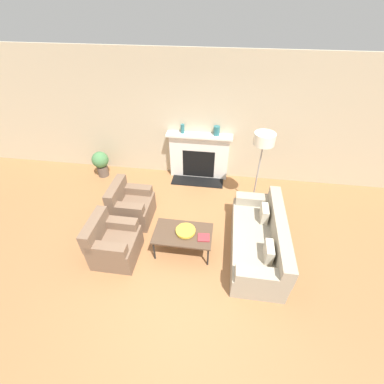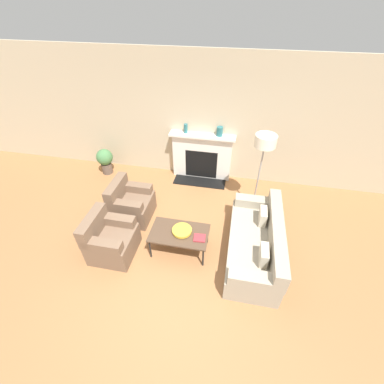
{
  "view_description": "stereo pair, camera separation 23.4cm",
  "coord_description": "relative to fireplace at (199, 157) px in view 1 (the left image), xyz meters",
  "views": [
    {
      "loc": [
        0.67,
        -2.61,
        3.83
      ],
      "look_at": [
        0.1,
        1.51,
        0.45
      ],
      "focal_mm": 24.0,
      "sensor_mm": 36.0,
      "label": 1
    },
    {
      "loc": [
        0.9,
        -2.58,
        3.83
      ],
      "look_at": [
        0.1,
        1.51,
        0.45
      ],
      "focal_mm": 24.0,
      "sensor_mm": 36.0,
      "label": 2
    }
  ],
  "objects": [
    {
      "name": "fireplace",
      "position": [
        0.0,
        0.0,
        0.0
      ],
      "size": [
        1.53,
        0.59,
        1.16
      ],
      "color": "silver",
      "rests_on": "ground_plane"
    },
    {
      "name": "bowl",
      "position": [
        0.04,
        -2.37,
        -0.07
      ],
      "size": [
        0.34,
        0.34,
        0.06
      ],
      "color": "gold",
      "rests_on": "coffee_table"
    },
    {
      "name": "wall_back",
      "position": [
        -0.1,
        0.14,
        0.89
      ],
      "size": [
        18.0,
        0.06,
        2.9
      ],
      "color": "#BCAD8E",
      "rests_on": "ground_plane"
    },
    {
      "name": "floor_lamp",
      "position": [
        1.31,
        -0.91,
        0.86
      ],
      "size": [
        0.4,
        0.4,
        1.72
      ],
      "color": "gray",
      "rests_on": "ground_plane"
    },
    {
      "name": "mantel_vase_center_left",
      "position": [
        0.39,
        0.01,
        0.7
      ],
      "size": [
        0.14,
        0.14,
        0.21
      ],
      "color": "#28666B",
      "rests_on": "fireplace"
    },
    {
      "name": "armchair_near",
      "position": [
        -1.19,
        -2.68,
        -0.24
      ],
      "size": [
        0.75,
        0.76,
        0.84
      ],
      "rotation": [
        0.0,
        0.0,
        1.57
      ],
      "color": "brown",
      "rests_on": "ground_plane"
    },
    {
      "name": "couch",
      "position": [
        1.35,
        -2.23,
        -0.27
      ],
      "size": [
        0.86,
        1.95,
        0.79
      ],
      "rotation": [
        0.0,
        0.0,
        -1.57
      ],
      "color": "#9E937F",
      "rests_on": "ground_plane"
    },
    {
      "name": "coffee_table",
      "position": [
        0.0,
        -2.39,
        -0.14
      ],
      "size": [
        1.02,
        0.61,
        0.46
      ],
      "color": "#4C3828",
      "rests_on": "ground_plane"
    },
    {
      "name": "ground_plane",
      "position": [
        -0.1,
        -2.74,
        -0.56
      ],
      "size": [
        18.0,
        18.0,
        0.0
      ],
      "primitive_type": "plane",
      "color": "#99663D"
    },
    {
      "name": "armchair_far",
      "position": [
        -1.19,
        -1.71,
        -0.24
      ],
      "size": [
        0.75,
        0.76,
        0.84
      ],
      "rotation": [
        0.0,
        0.0,
        1.57
      ],
      "color": "brown",
      "rests_on": "ground_plane"
    },
    {
      "name": "potted_plant",
      "position": [
        -2.42,
        -0.31,
        -0.18
      ],
      "size": [
        0.4,
        0.4,
        0.66
      ],
      "color": "brown",
      "rests_on": "ground_plane"
    },
    {
      "name": "mantel_vase_left",
      "position": [
        -0.39,
        0.01,
        0.7
      ],
      "size": [
        0.08,
        0.08,
        0.21
      ],
      "color": "#28666B",
      "rests_on": "fireplace"
    },
    {
      "name": "book",
      "position": [
        0.37,
        -2.45,
        -0.1
      ],
      "size": [
        0.22,
        0.19,
        0.02
      ],
      "rotation": [
        0.0,
        0.0,
        0.09
      ],
      "color": "#9E2D33",
      "rests_on": "coffee_table"
    }
  ]
}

